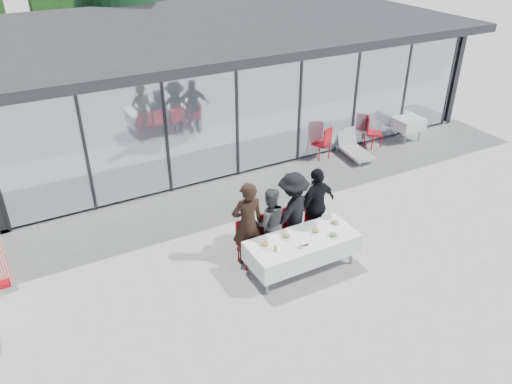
# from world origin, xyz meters

# --- Properties ---
(ground) EXTENTS (90.00, 90.00, 0.00)m
(ground) POSITION_xyz_m (0.00, 0.00, 0.00)
(ground) COLOR #A5A39C
(ground) RESTS_ON ground
(pavilion) EXTENTS (14.80, 8.80, 3.44)m
(pavilion) POSITION_xyz_m (2.00, 8.16, 2.15)
(pavilion) COLOR gray
(pavilion) RESTS_ON ground
(dining_table) EXTENTS (2.26, 0.96, 0.75)m
(dining_table) POSITION_xyz_m (0.34, -0.28, 0.54)
(dining_table) COLOR white
(dining_table) RESTS_ON ground
(diner_a) EXTENTS (0.73, 0.73, 1.86)m
(diner_a) POSITION_xyz_m (-0.50, 0.48, 0.93)
(diner_a) COLOR #301F15
(diner_a) RESTS_ON ground
(diner_chair_a) EXTENTS (0.44, 0.44, 0.97)m
(diner_chair_a) POSITION_xyz_m (-0.50, 0.47, 0.54)
(diner_chair_a) COLOR red
(diner_chair_a) RESTS_ON ground
(diner_b) EXTENTS (0.96, 0.96, 1.58)m
(diner_b) POSITION_xyz_m (0.01, 0.48, 0.79)
(diner_b) COLOR #4B4B4B
(diner_b) RESTS_ON ground
(diner_chair_b) EXTENTS (0.44, 0.44, 0.97)m
(diner_chair_b) POSITION_xyz_m (0.01, 0.47, 0.54)
(diner_chair_b) COLOR red
(diner_chair_b) RESTS_ON ground
(diner_c) EXTENTS (1.46, 1.46, 1.79)m
(diner_c) POSITION_xyz_m (0.58, 0.48, 0.89)
(diner_c) COLOR black
(diner_c) RESTS_ON ground
(diner_chair_c) EXTENTS (0.44, 0.44, 0.97)m
(diner_chair_c) POSITION_xyz_m (0.58, 0.47, 0.54)
(diner_chair_c) COLOR red
(diner_chair_c) RESTS_ON ground
(diner_d) EXTENTS (1.21, 1.21, 1.76)m
(diner_d) POSITION_xyz_m (1.18, 0.48, 0.88)
(diner_d) COLOR black
(diner_d) RESTS_ON ground
(diner_chair_d) EXTENTS (0.44, 0.44, 0.97)m
(diner_chair_d) POSITION_xyz_m (1.18, 0.47, 0.54)
(diner_chair_d) COLOR red
(diner_chair_d) RESTS_ON ground
(plate_a) EXTENTS (0.25, 0.25, 0.07)m
(plate_a) POSITION_xyz_m (-0.44, -0.13, 0.78)
(plate_a) COLOR white
(plate_a) RESTS_ON dining_table
(plate_b) EXTENTS (0.25, 0.25, 0.07)m
(plate_b) POSITION_xyz_m (0.08, -0.09, 0.78)
(plate_b) COLOR white
(plate_b) RESTS_ON dining_table
(plate_c) EXTENTS (0.25, 0.25, 0.07)m
(plate_c) POSITION_xyz_m (0.69, -0.21, 0.78)
(plate_c) COLOR white
(plate_c) RESTS_ON dining_table
(plate_d) EXTENTS (0.25, 0.25, 0.07)m
(plate_d) POSITION_xyz_m (1.22, -0.14, 0.78)
(plate_d) COLOR white
(plate_d) RESTS_ON dining_table
(plate_extra) EXTENTS (0.25, 0.25, 0.07)m
(plate_extra) POSITION_xyz_m (0.92, -0.50, 0.78)
(plate_extra) COLOR white
(plate_extra) RESTS_ON dining_table
(juice_bottle) EXTENTS (0.06, 0.06, 0.13)m
(juice_bottle) POSITION_xyz_m (-0.34, -0.38, 0.82)
(juice_bottle) COLOR #A0C251
(juice_bottle) RESTS_ON dining_table
(drinking_glasses) EXTENTS (0.07, 0.07, 0.10)m
(drinking_glasses) POSITION_xyz_m (0.13, -0.53, 0.80)
(drinking_glasses) COLOR silver
(drinking_glasses) RESTS_ON dining_table
(folded_eyeglasses) EXTENTS (0.14, 0.03, 0.01)m
(folded_eyeglasses) POSITION_xyz_m (0.26, -0.51, 0.76)
(folded_eyeglasses) COLOR black
(folded_eyeglasses) RESTS_ON dining_table
(spare_table_right) EXTENTS (0.86, 0.86, 0.74)m
(spare_table_right) POSITION_xyz_m (6.86, 3.71, 0.55)
(spare_table_right) COLOR white
(spare_table_right) RESTS_ON ground
(spare_chair_a) EXTENTS (0.62, 0.62, 0.97)m
(spare_chair_a) POSITION_xyz_m (5.51, 3.81, 0.54)
(spare_chair_a) COLOR red
(spare_chair_a) RESTS_ON ground
(spare_chair_b) EXTENTS (0.58, 0.58, 0.97)m
(spare_chair_b) POSITION_xyz_m (3.74, 3.79, 0.54)
(spare_chair_b) COLOR red
(spare_chair_b) RESTS_ON ground
(lounger) EXTENTS (0.75, 1.39, 0.72)m
(lounger) POSITION_xyz_m (4.63, 3.56, 0.26)
(lounger) COLOR silver
(lounger) RESTS_ON ground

